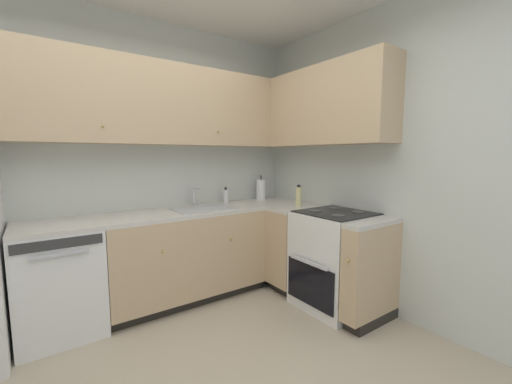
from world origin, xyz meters
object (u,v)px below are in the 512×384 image
object	(u,v)px
soap_bottle	(226,196)
paper_towel_roll	(261,190)
oil_bottle	(299,196)
oven_range	(335,259)
dishwasher	(60,281)

from	to	relation	value
soap_bottle	paper_towel_roll	size ratio (longest dim) A/B	0.59
soap_bottle	oil_bottle	size ratio (longest dim) A/B	0.79
paper_towel_roll	oil_bottle	world-z (taller)	paper_towel_roll
oven_range	soap_bottle	distance (m)	1.34
oven_range	oil_bottle	xyz separation A→B (m)	(-0.02, 0.49, 0.54)
paper_towel_roll	oven_range	bearing A→B (deg)	-87.80
soap_bottle	oven_range	bearing A→B (deg)	-65.59
dishwasher	paper_towel_roll	distance (m)	2.17
oil_bottle	dishwasher	bearing A→B (deg)	167.57
oven_range	soap_bottle	world-z (taller)	soap_bottle
paper_towel_roll	soap_bottle	bearing A→B (deg)	177.57
paper_towel_roll	oil_bottle	distance (m)	0.63
paper_towel_roll	oil_bottle	bearing A→B (deg)	-87.85
soap_bottle	oil_bottle	xyz separation A→B (m)	(0.49, -0.65, 0.03)
dishwasher	paper_towel_roll	xyz separation A→B (m)	(2.09, 0.16, 0.58)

